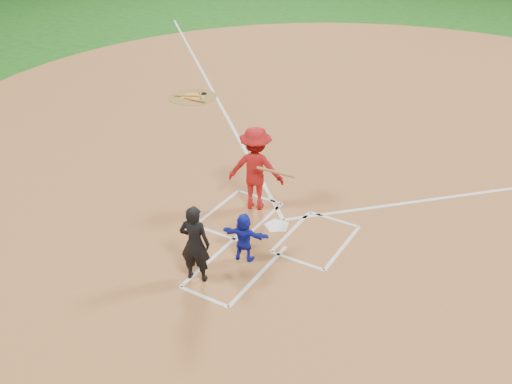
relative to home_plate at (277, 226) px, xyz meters
The scene contains 13 objects.
ground 0.02m from the home_plate, ahead, with size 120.00×120.00×0.00m, color #175214.
home_plate_dirt 6.00m from the home_plate, 90.00° to the left, with size 28.00×28.00×0.01m, color #9A5E32.
home_plate is the anchor object (origin of this frame).
on_deck_circle 8.65m from the home_plate, 138.84° to the left, with size 1.70×1.70×0.01m, color brown.
on_deck_logo 8.65m from the home_plate, 138.84° to the left, with size 0.80×0.80×0.00m, color gold.
on_deck_bat_a 8.70m from the home_plate, 136.96° to the left, with size 0.06×0.06×0.84m, color #905D34.
on_deck_bat_b 8.74m from the home_plate, 140.20° to the left, with size 0.06×0.06×0.84m, color #A6693C.
on_deck_bat_c 8.22m from the home_plate, 139.04° to the left, with size 0.06×0.06×0.84m, color #8E5D34.
bat_weight_donut 8.77m from the home_plate, 136.02° to the left, with size 0.19×0.19×0.05m, color black.
catcher 1.49m from the home_plate, 89.27° to the right, with size 0.98×0.31×1.06m, color #1520B2.
umpire 2.58m from the home_plate, 100.31° to the right, with size 0.59×0.39×1.62m, color black.
chalk_markings 5.29m from the home_plate, 90.00° to the left, with size 28.35×17.32×0.01m.
batter_at_plate 1.40m from the home_plate, 149.43° to the left, with size 1.71×1.11×2.00m.
Camera 1 is at (5.06, -9.38, 6.97)m, focal length 40.00 mm.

